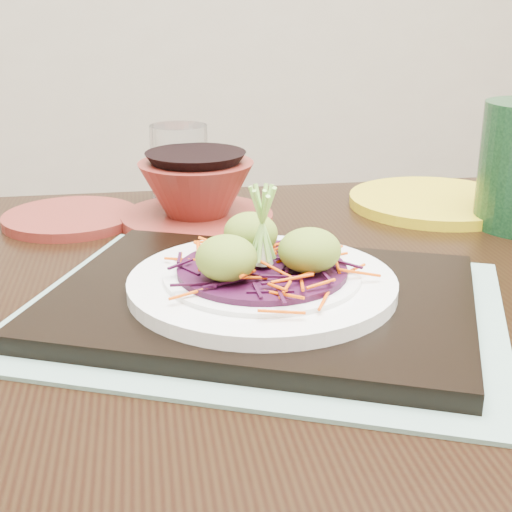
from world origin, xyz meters
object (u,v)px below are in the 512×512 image
object	(u,v)px
dining_table	(273,370)
yellow_plate	(435,201)
terracotta_side_plate	(71,218)
serving_tray	(262,299)
terracotta_bowl_set	(197,197)
white_plate	(262,282)
water_glass	(180,166)

from	to	relation	value
dining_table	yellow_plate	world-z (taller)	yellow_plate
dining_table	terracotta_side_plate	size ratio (longest dim) A/B	7.33
serving_tray	terracotta_side_plate	bearing A→B (deg)	145.26
serving_tray	terracotta_bowl_set	bearing A→B (deg)	120.52
white_plate	terracotta_bowl_set	size ratio (longest dim) A/B	1.03
dining_table	terracotta_bowl_set	xyz separation A→B (m)	(-0.03, 0.21, 0.13)
yellow_plate	terracotta_side_plate	bearing A→B (deg)	173.38
water_glass	serving_tray	bearing A→B (deg)	-88.27
white_plate	terracotta_bowl_set	xyz separation A→B (m)	(-0.01, 0.27, 0.01)
serving_tray	terracotta_side_plate	distance (m)	0.35
terracotta_side_plate	yellow_plate	distance (m)	0.47
serving_tray	yellow_plate	xyz separation A→B (m)	(0.31, 0.26, -0.00)
white_plate	water_glass	bearing A→B (deg)	91.73
terracotta_bowl_set	yellow_plate	bearing A→B (deg)	-0.89
terracotta_side_plate	yellow_plate	xyz separation A→B (m)	(0.46, -0.05, 0.00)
dining_table	white_plate	bearing A→B (deg)	-110.57
terracotta_side_plate	terracotta_bowl_set	bearing A→B (deg)	-18.35
serving_tray	water_glass	xyz separation A→B (m)	(-0.01, 0.36, 0.04)
terracotta_bowl_set	serving_tray	bearing A→B (deg)	-88.73
white_plate	water_glass	distance (m)	0.36
dining_table	terracotta_bowl_set	bearing A→B (deg)	105.27
white_plate	dining_table	bearing A→B (deg)	63.45
terracotta_bowl_set	yellow_plate	xyz separation A→B (m)	(0.32, -0.00, -0.03)
terracotta_bowl_set	dining_table	bearing A→B (deg)	-80.71
serving_tray	terracotta_side_plate	size ratio (longest dim) A/B	2.19
dining_table	serving_tray	xyz separation A→B (m)	(-0.03, -0.06, 0.10)
dining_table	white_plate	size ratio (longest dim) A/B	5.16
dining_table	yellow_plate	xyz separation A→B (m)	(0.28, 0.20, 0.10)
water_glass	yellow_plate	distance (m)	0.34
white_plate	water_glass	world-z (taller)	water_glass
dining_table	water_glass	bearing A→B (deg)	103.42
dining_table	terracotta_bowl_set	size ratio (longest dim) A/B	5.31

